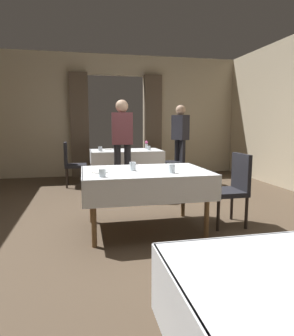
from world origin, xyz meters
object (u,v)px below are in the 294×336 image
Objects in this scene: glass_mid_c at (102,173)px; plate_far_d at (109,149)px; glass_far_c at (100,149)px; person_diner_standing_aside at (180,137)px; dining_table_far at (126,154)px; chair_far_left at (72,162)px; dining_table_mid at (145,177)px; glass_far_b at (149,148)px; chair_mid_right at (232,186)px; glass_mid_b at (172,169)px; person_waiter_by_doorway at (122,140)px; flower_vase_far at (147,145)px; plate_mid_d at (100,172)px; chair_far_right at (175,159)px; glass_mid_a at (133,166)px.

plate_far_d is at bearing 84.01° from glass_mid_c.
person_diner_standing_aside is at bearing 7.39° from glass_far_c.
chair_far_left reaches higher than dining_table_far.
glass_mid_c reaches higher than dining_table_mid.
dining_table_far is at bearing 161.78° from glass_far_b.
glass_far_c is 0.48m from plate_far_d.
plate_far_d is (-1.31, 3.17, 0.24)m from chair_mid_right.
glass_mid_b is 3.01m from glass_far_b.
chair_far_left is 1.57m from person_waiter_by_doorway.
flower_vase_far is at bearing 77.63° from dining_table_mid.
plate_mid_d is at bearing -103.70° from dining_table_far.
chair_mid_right is 10.04× the size of glass_far_b.
chair_far_right reaches higher than dining_table_far.
glass_mid_b is 3.42m from person_diner_standing_aside.
glass_mid_a is at bearing -74.34° from chair_far_left.
chair_far_right is 3.78m from glass_mid_c.
plate_far_d is 0.11× the size of person_waiter_by_doorway.
dining_table_mid is 1.63× the size of chair_mid_right.
glass_far_c is at bearing 118.98° from chair_mid_right.
chair_far_left is at bearing 98.18° from plate_mid_d.
chair_far_left is at bearing 125.61° from chair_mid_right.
plate_mid_d reaches higher than dining_table_mid.
chair_mid_right is 3.62m from chair_far_left.
plate_mid_d is 1.10× the size of flower_vase_far.
dining_table_far is 0.55m from flower_vase_far.
dining_table_mid is 14.32× the size of glass_mid_a.
glass_mid_a reaches higher than glass_far_b.
person_waiter_by_doorway reaches higher than glass_mid_b.
chair_far_left is 1.65m from glass_far_b.
plate_far_d is at bearing 95.02° from person_waiter_by_doorway.
flower_vase_far is (0.49, 0.16, 0.19)m from dining_table_far.
person_diner_standing_aside is (1.42, 2.93, 0.36)m from dining_table_mid.
glass_mid_b is at bearing -81.34° from person_waiter_by_doorway.
flower_vase_far is (1.63, 0.13, 0.33)m from chair_far_left.
chair_far_left is 9.66× the size of glass_far_c.
chair_mid_right reaches higher than glass_far_b.
plate_mid_d is 3.02m from glass_far_b.
chair_mid_right is 2.82m from glass_far_b.
dining_table_far is 0.88× the size of person_diner_standing_aside.
dining_table_mid is 0.21m from glass_mid_a.
chair_far_left is at bearing -175.51° from flower_vase_far.
chair_far_left is at bearing 105.66° from glass_mid_a.
chair_far_left is at bearing -179.45° from chair_far_right.
dining_table_mid is 3.10m from flower_vase_far.
glass_mid_b is (-0.88, -0.23, 0.28)m from chair_mid_right.
glass_far_b is at bearing 82.60° from glass_mid_b.
glass_mid_b reaches higher than plate_mid_d.
person_waiter_by_doorway is at bearing -118.81° from flower_vase_far.
glass_far_c is at bearing -172.57° from chair_far_right.
chair_far_left is 11.07× the size of glass_mid_c.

